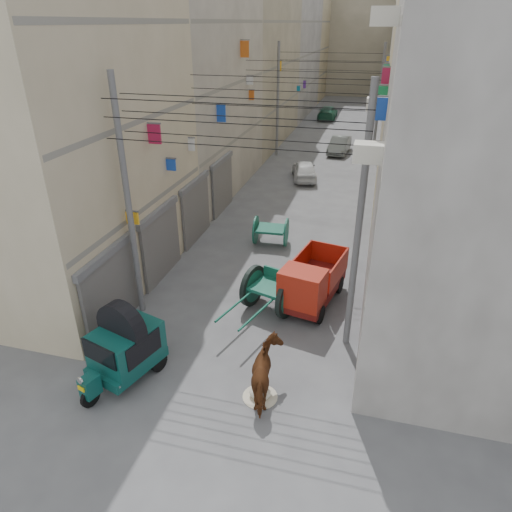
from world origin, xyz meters
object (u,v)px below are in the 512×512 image
(second_cart, at_px, (271,230))
(distant_car_grey, at_px, (339,145))
(auto_rickshaw, at_px, (125,345))
(feed_sack, at_px, (260,393))
(horse, at_px, (268,374))
(mini_truck, at_px, (310,286))
(distant_car_green, at_px, (328,113))
(tonga_cart, at_px, (270,291))
(distant_car_white, at_px, (304,170))

(second_cart, distance_m, distant_car_grey, 17.46)
(auto_rickshaw, relative_size, second_cart, 1.78)
(second_cart, height_order, distant_car_grey, second_cart)
(distant_car_grey, bearing_deg, auto_rickshaw, -92.50)
(feed_sack, xyz_separation_m, horse, (0.19, 0.06, 0.64))
(second_cart, bearing_deg, distant_car_grey, 82.40)
(mini_truck, height_order, feed_sack, mini_truck)
(auto_rickshaw, xyz_separation_m, distant_car_green, (0.74, 41.09, -0.46))
(horse, bearing_deg, tonga_cart, -90.06)
(mini_truck, height_order, distant_car_green, mini_truck)
(mini_truck, relative_size, second_cart, 2.30)
(auto_rickshaw, xyz_separation_m, second_cart, (1.96, 9.66, -0.41))
(auto_rickshaw, relative_size, distant_car_grey, 0.73)
(second_cart, distance_m, distant_car_white, 10.15)
(auto_rickshaw, bearing_deg, mini_truck, 64.27)
(tonga_cart, height_order, distant_car_green, tonga_cart)
(feed_sack, relative_size, distant_car_grey, 0.16)
(distant_car_white, distance_m, distant_car_green, 21.31)
(horse, bearing_deg, auto_rickshaw, -9.68)
(mini_truck, xyz_separation_m, feed_sack, (-0.59, -4.72, -0.75))
(second_cart, distance_m, feed_sack, 9.73)
(feed_sack, distance_m, horse, 0.67)
(auto_rickshaw, xyz_separation_m, feed_sack, (3.90, 0.14, -0.96))
(auto_rickshaw, relative_size, distant_car_green, 0.62)
(horse, height_order, distant_car_green, horse)
(second_cart, bearing_deg, mini_truck, -65.20)
(distant_car_green, bearing_deg, tonga_cart, 92.94)
(distant_car_grey, distance_m, distant_car_green, 14.27)
(tonga_cart, distance_m, second_cart, 5.42)
(mini_truck, relative_size, horse, 1.91)
(feed_sack, relative_size, horse, 0.32)
(feed_sack, distance_m, distant_car_white, 19.77)
(distant_car_white, distance_m, distant_car_grey, 7.42)
(tonga_cart, bearing_deg, auto_rickshaw, -108.58)
(auto_rickshaw, relative_size, tonga_cart, 0.77)
(feed_sack, bearing_deg, second_cart, 101.51)
(horse, bearing_deg, mini_truck, -107.51)
(tonga_cart, distance_m, distant_car_green, 36.80)
(mini_truck, xyz_separation_m, distant_car_grey, (-1.13, 22.19, -0.28))
(tonga_cart, distance_m, mini_truck, 1.42)
(horse, relative_size, distant_car_white, 0.52)
(distant_car_grey, xyz_separation_m, distant_car_green, (-2.62, 14.03, 0.03))
(mini_truck, xyz_separation_m, distant_car_white, (-2.68, 14.93, -0.29))
(tonga_cart, xyz_separation_m, distant_car_grey, (0.20, 22.69, -0.18))
(tonga_cart, bearing_deg, mini_truck, 37.79)
(horse, xyz_separation_m, distant_car_grey, (-0.73, 26.85, -0.17))
(mini_truck, relative_size, feed_sack, 5.95)
(second_cart, xyz_separation_m, distant_car_grey, (1.40, 17.40, -0.08))
(horse, bearing_deg, distant_car_white, -95.97)
(mini_truck, xyz_separation_m, second_cart, (-2.53, 4.79, -0.20))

